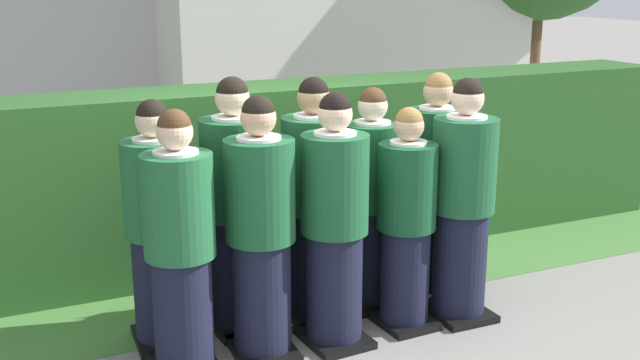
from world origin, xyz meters
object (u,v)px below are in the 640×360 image
student_front_row_3 (406,225)px  student_rear_row_4 (434,190)px  student_front_row_2 (334,228)px  student_rear_row_2 (314,206)px  student_front_row_1 (261,236)px  student_rear_row_0 (158,231)px  student_rear_row_1 (236,212)px  student_front_row_0 (180,252)px  student_front_row_4 (462,206)px  student_rear_row_3 (371,204)px

student_front_row_3 → student_rear_row_4: size_ratio=0.91×
student_front_row_3 → student_front_row_2: bearing=-176.6°
student_rear_row_2 → student_rear_row_4: 1.00m
student_front_row_1 → student_front_row_2: size_ratio=1.00×
student_front_row_1 → student_front_row_2: (0.49, -0.04, -0.00)m
student_rear_row_0 → student_rear_row_2: 1.08m
student_front_row_3 → student_rear_row_1: student_rear_row_1 is taller
student_front_row_0 → student_front_row_1: student_front_row_1 is taller
student_rear_row_4 → student_front_row_3: bearing=-139.6°
student_front_row_1 → student_rear_row_1: student_rear_row_1 is taller
student_front_row_2 → student_rear_row_4: (1.05, 0.46, 0.01)m
student_front_row_0 → student_rear_row_2: size_ratio=0.96×
student_front_row_2 → student_front_row_4: 0.98m
student_rear_row_1 → student_rear_row_3: 1.01m
student_front_row_0 → student_front_row_2: size_ratio=0.98×
student_front_row_0 → student_rear_row_1: 0.68m
student_rear_row_3 → student_rear_row_1: bearing=178.2°
student_rear_row_0 → student_rear_row_3: bearing=-0.7°
student_rear_row_3 → student_front_row_4: bearing=-44.4°
student_front_row_0 → student_front_row_4: student_front_row_4 is taller
student_rear_row_0 → student_front_row_0: bearing=-86.7°
student_front_row_4 → student_rear_row_1: size_ratio=0.98×
student_front_row_3 → student_front_row_0: bearing=179.9°
student_front_row_2 → student_front_row_3: student_front_row_2 is taller
student_rear_row_0 → student_rear_row_4: bearing=-0.5°
student_rear_row_1 → student_rear_row_3: size_ratio=1.08×
student_rear_row_0 → student_rear_row_2: bearing=-2.0°
student_front_row_3 → student_rear_row_2: (-0.50, 0.40, 0.09)m
student_rear_row_4 → student_front_row_0: bearing=-168.4°
student_front_row_2 → student_rear_row_4: student_rear_row_4 is taller
student_rear_row_0 → student_rear_row_1: size_ratio=0.94×
student_rear_row_4 → student_rear_row_2: bearing=-178.7°
student_rear_row_1 → student_rear_row_4: student_rear_row_1 is taller
student_front_row_0 → student_front_row_4: size_ratio=0.96×
student_front_row_1 → student_front_row_4: bearing=-1.8°
student_front_row_2 → student_front_row_3: (0.55, 0.03, -0.07)m
student_front_row_1 → student_rear_row_4: (1.54, 0.41, 0.00)m
student_front_row_0 → student_rear_row_4: size_ratio=0.97×
student_front_row_0 → student_rear_row_0: 0.44m
student_front_row_4 → student_rear_row_4: size_ratio=1.01×
student_front_row_3 → student_rear_row_0: bearing=164.4°
student_front_row_4 → student_front_row_2: bearing=179.8°
student_front_row_0 → student_front_row_1: size_ratio=0.97×
student_front_row_0 → student_rear_row_2: bearing=20.9°
student_rear_row_1 → student_front_row_1: bearing=-88.7°
student_rear_row_2 → student_rear_row_3: bearing=2.3°
student_front_row_3 → student_rear_row_4: (0.50, 0.42, 0.07)m
student_front_row_4 → student_rear_row_0: 2.06m
student_front_row_1 → student_front_row_4: size_ratio=0.98×
student_front_row_2 → student_front_row_4: (0.98, -0.00, 0.02)m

